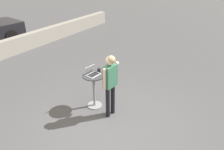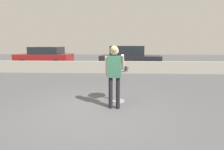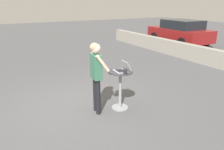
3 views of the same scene
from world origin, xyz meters
name	(u,v)px [view 1 (image 1 of 3)]	position (x,y,z in m)	size (l,w,h in m)	color
ground_plane	(108,127)	(0.00, 0.00, 0.00)	(50.00, 50.00, 0.00)	#4C4C4F
cafe_table	(94,87)	(0.55, 0.82, 0.61)	(0.60, 0.60, 0.97)	gray
laptop	(92,73)	(0.56, 0.87, 1.02)	(0.38, 0.37, 0.23)	silver
coffee_mug	(99,70)	(0.79, 0.81, 1.03)	(0.13, 0.09, 0.11)	#232328
standing_person	(110,79)	(0.46, 0.23, 1.07)	(0.53, 0.35, 1.70)	black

